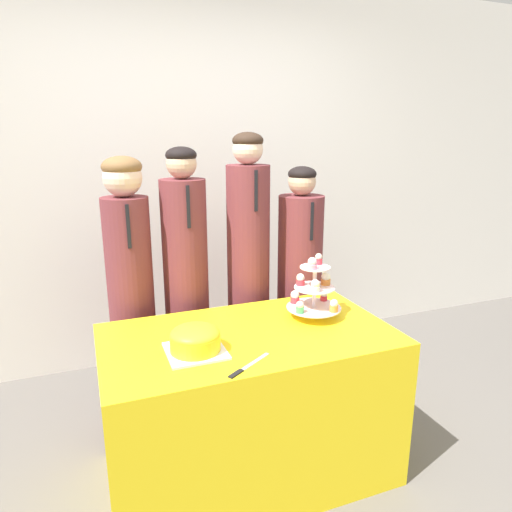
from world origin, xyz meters
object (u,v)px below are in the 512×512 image
round_cake (195,339)px  student_3 (299,291)px  cupcake_stand (314,290)px  student_0 (132,300)px  student_1 (187,295)px  cake_knife (243,369)px  student_2 (248,281)px

round_cake → student_3: bearing=39.3°
round_cake → cupcake_stand: size_ratio=0.76×
student_0 → student_1: student_1 is taller
student_1 → cupcake_stand: bearing=-43.6°
cake_knife → student_1: size_ratio=0.14×
cake_knife → cupcake_stand: 0.65m
round_cake → cupcake_stand: 0.67m
round_cake → student_2: size_ratio=0.15×
student_0 → student_1: bearing=0.0°
student_2 → round_cake: bearing=-125.8°
round_cake → student_0: 0.70m
round_cake → student_2: student_2 is taller
student_1 → student_2: bearing=0.0°
student_1 → round_cake: bearing=-99.6°
student_0 → student_3: 1.01m
cupcake_stand → student_0: size_ratio=0.21×
student_1 → student_3: student_1 is taller
student_3 → cake_knife: bearing=-127.6°
cupcake_stand → student_0: 0.98m
student_3 → student_1: bearing=-180.0°
student_1 → student_3: 0.71m
cake_knife → cupcake_stand: (0.51, 0.38, 0.14)m
student_3 → student_0: bearing=-180.0°
student_0 → student_2: bearing=0.0°
student_1 → student_2: size_ratio=0.96×
cake_knife → student_1: 0.89m
student_1 → student_3: (0.71, 0.00, -0.07)m
student_2 → student_3: student_2 is taller
student_3 → student_2: bearing=180.0°
round_cake → student_1: (0.11, 0.67, -0.04)m
cake_knife → student_1: (-0.02, 0.88, 0.01)m
cake_knife → student_3: student_3 is taller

